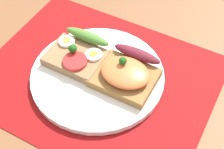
# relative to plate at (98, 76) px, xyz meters

# --- Properties ---
(ground_plane) EXTENTS (1.20, 0.90, 0.03)m
(ground_plane) POSITION_rel_plate_xyz_m (0.00, 0.00, -0.02)
(ground_plane) COLOR brown
(placemat) EXTENTS (0.42, 0.33, 0.00)m
(placemat) POSITION_rel_plate_xyz_m (0.00, 0.00, -0.01)
(placemat) COLOR maroon
(placemat) RESTS_ON ground_plane
(plate) EXTENTS (0.24, 0.24, 0.01)m
(plate) POSITION_rel_plate_xyz_m (0.00, 0.00, 0.00)
(plate) COLOR white
(plate) RESTS_ON placemat
(sandwich_egg_tomato) EXTENTS (0.10, 0.09, 0.04)m
(sandwich_egg_tomato) POSITION_rel_plate_xyz_m (-0.05, 0.02, 0.02)
(sandwich_egg_tomato) COLOR #946D49
(sandwich_egg_tomato) RESTS_ON plate
(sandwich_salmon) EXTENTS (0.11, 0.10, 0.05)m
(sandwich_salmon) POSITION_rel_plate_xyz_m (0.05, 0.01, 0.02)
(sandwich_salmon) COLOR olive
(sandwich_salmon) RESTS_ON plate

